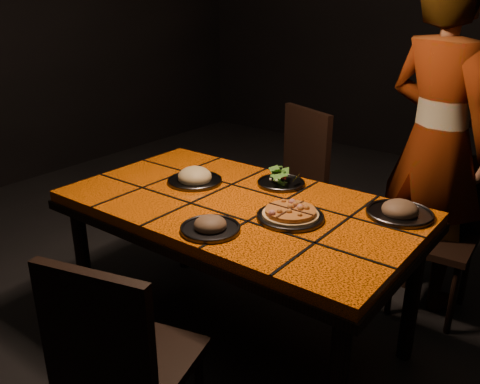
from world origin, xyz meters
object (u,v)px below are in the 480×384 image
Objects in this scene: diner at (437,143)px; chair_far_right at (440,223)px; dining_table at (239,217)px; chair_near at (119,358)px; plate_pizza at (290,215)px; plate_pasta at (195,178)px; chair_far_left at (292,174)px.

chair_far_right is at bearing 167.71° from diner.
chair_far_right is 0.43m from diner.
diner reaches higher than dining_table.
chair_near reaches higher than dining_table.
plate_pasta is at bearing 172.52° from plate_pizza.
chair_near is (0.16, -0.86, -0.16)m from dining_table.
diner is (0.56, 0.98, 0.23)m from dining_table.
chair_near is 0.50× the size of diner.
chair_far_left reaches higher than chair_far_right.
chair_near is 0.93× the size of chair_far_left.
chair_near is 1.83m from chair_far_right.
chair_far_left is (-0.45, 1.80, 0.04)m from chair_near.
chair_near is at bearing -62.26° from plate_pasta.
plate_pizza is at bearing -115.67° from chair_far_right.
diner reaches higher than chair_far_left.
plate_pasta is at bearing 69.09° from diner.
chair_far_right is (0.95, -0.04, -0.06)m from chair_far_left.
chair_far_left reaches higher than plate_pizza.
chair_far_right reaches higher than plate_pizza.
dining_table is at bearing 83.31° from diner.
chair_far_right is 3.14× the size of plate_pasta.
dining_table is 1.89× the size of chair_far_right.
chair_far_left is 1.15m from plate_pizza.
plate_pizza is at bearing -7.48° from plate_pasta.
chair_near is 1.04× the size of chair_far_right.
plate_pasta reaches higher than dining_table.
chair_near is 1.92m from diner.
chair_far_left is 1.12× the size of chair_far_right.
diner is at bearing 74.67° from plate_pizza.
dining_table is at bearing -10.72° from plate_pasta.
chair_far_left is at bearing 174.03° from chair_far_right.
chair_far_left is at bearing 121.30° from plate_pizza.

